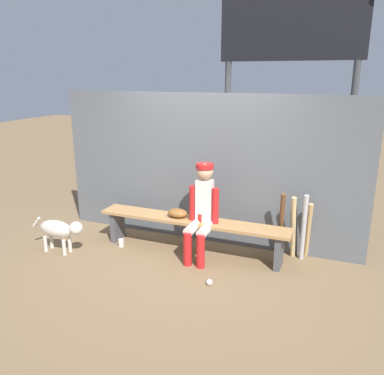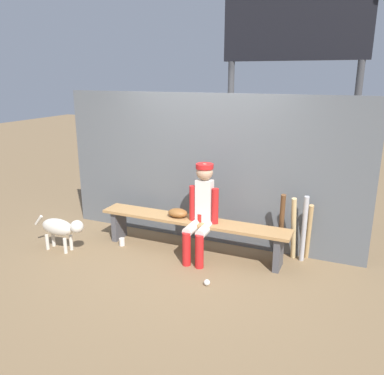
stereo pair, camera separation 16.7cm
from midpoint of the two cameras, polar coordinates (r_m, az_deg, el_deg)
name	(u,v)px [view 2 (the right image)]	position (r m, az deg, el deg)	size (l,w,h in m)	color
ground_plane	(192,252)	(5.57, 0.87, -9.33)	(30.00, 30.00, 0.00)	brown
chainlink_fence	(205,170)	(5.63, 2.79, 2.56)	(4.49, 0.03, 2.15)	#595E63
dugout_bench	(192,226)	(5.42, 0.88, -5.65)	(2.69, 0.36, 0.49)	#AD7F4C
player_seated	(201,209)	(5.15, 2.27, -3.12)	(0.41, 0.55, 1.28)	silver
baseball_glove	(178,213)	(5.44, -1.20, -3.70)	(0.28, 0.20, 0.12)	brown
bat_wood_dark	(281,226)	(5.36, 13.68, -5.43)	(0.06, 0.06, 0.94)	brown
bat_wood_natural	(294,229)	(5.37, 15.37, -5.80)	(0.06, 0.06, 0.89)	tan
bat_aluminum_silver	(304,229)	(5.35, 16.78, -5.81)	(0.06, 0.06, 0.91)	#B7B7BC
bat_wood_tan	(309,232)	(5.44, 17.40, -6.17)	(0.06, 0.06, 0.80)	tan
baseball	(207,282)	(4.76, 3.20, -13.58)	(0.07, 0.07, 0.07)	white
cup_on_ground	(122,242)	(5.83, -9.30, -7.78)	(0.08, 0.08, 0.11)	silver
cup_on_bench	(200,218)	(5.28, 2.10, -4.39)	(0.08, 0.08, 0.11)	red
scoreboard	(297,57)	(6.27, 15.77, 17.78)	(2.39, 0.27, 3.72)	#3F3F42
dog	(61,228)	(5.76, -17.67, -5.61)	(0.84, 0.20, 0.49)	beige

